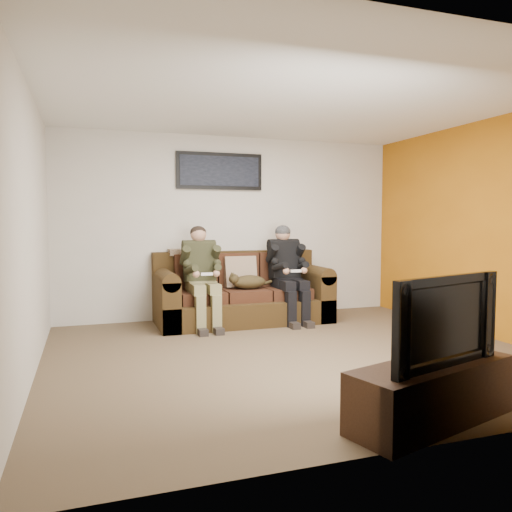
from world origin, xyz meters
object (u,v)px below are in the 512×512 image
object	(u,v)px
sofa	(241,295)
person_right	(287,267)
cat	(248,282)
framed_poster	(220,171)
tv_stand	(432,393)
person_left	(201,270)
television	(434,319)

from	to	relation	value
sofa	person_right	world-z (taller)	person_right
sofa	cat	size ratio (longest dim) A/B	3.56
person_right	framed_poster	size ratio (longest dim) A/B	1.07
framed_poster	tv_stand	size ratio (longest dim) A/B	0.94
person_left	cat	bearing A→B (deg)	1.54
person_left	person_right	bearing A→B (deg)	0.02
sofa	cat	world-z (taller)	sofa
person_left	tv_stand	xyz separation A→B (m)	(0.81, -3.59, -0.54)
sofa	person_left	bearing A→B (deg)	-161.97
sofa	person_left	world-z (taller)	person_left
person_right	framed_poster	bearing A→B (deg)	144.30
framed_poster	tv_stand	world-z (taller)	framed_poster
sofa	television	xyz separation A→B (m)	(0.20, -3.78, 0.36)
person_left	television	bearing A→B (deg)	-77.28
person_left	sofa	bearing A→B (deg)	18.03
sofa	person_right	xyz separation A→B (m)	(0.61, -0.20, 0.39)
person_left	person_right	distance (m)	1.21
cat	framed_poster	size ratio (longest dim) A/B	0.53
framed_poster	television	bearing A→B (deg)	-84.46
framed_poster	person_right	bearing A→B (deg)	-35.70
framed_poster	television	size ratio (longest dim) A/B	1.17
sofa	tv_stand	distance (m)	3.79
framed_poster	tv_stand	distance (m)	4.59
tv_stand	person_right	bearing A→B (deg)	67.35
framed_poster	person_left	bearing A→B (deg)	-124.99
tv_stand	framed_poster	bearing A→B (deg)	79.28
framed_poster	television	xyz separation A→B (m)	(0.40, -4.17, -1.38)
cat	framed_poster	world-z (taller)	framed_poster
framed_poster	sofa	bearing A→B (deg)	-62.38
person_right	framed_poster	xyz separation A→B (m)	(-0.81, 0.58, 1.34)
person_right	person_left	bearing A→B (deg)	-179.98
person_right	framed_poster	distance (m)	1.67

